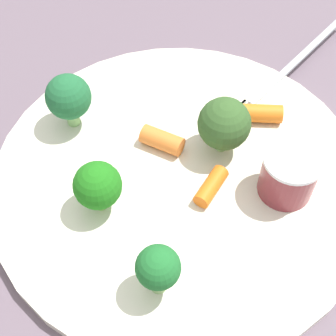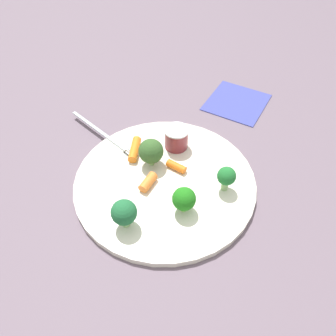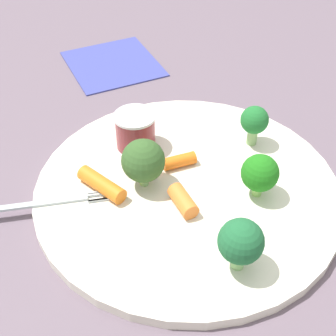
{
  "view_description": "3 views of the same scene",
  "coord_description": "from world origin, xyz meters",
  "px_view_note": "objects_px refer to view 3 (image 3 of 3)",
  "views": [
    {
      "loc": [
        0.14,
        -0.2,
        0.35
      ],
      "look_at": [
        -0.01,
        -0.01,
        0.02
      ],
      "focal_mm": 52.98,
      "sensor_mm": 36.0,
      "label": 1
    },
    {
      "loc": [
        -0.28,
        -0.24,
        0.44
      ],
      "look_at": [
        0.02,
        0.01,
        0.02
      ],
      "focal_mm": 34.38,
      "sensor_mm": 36.0,
      "label": 2
    },
    {
      "loc": [
        -0.34,
        0.11,
        0.36
      ],
      "look_at": [
        0.01,
        0.02,
        0.03
      ],
      "focal_mm": 50.9,
      "sensor_mm": 36.0,
      "label": 3
    }
  ],
  "objects_px": {
    "broccoli_floret_1": "(260,173)",
    "broccoli_floret_3": "(254,121)",
    "carrot_stick_2": "(183,201)",
    "napkin": "(113,63)",
    "sauce_cup": "(135,130)",
    "carrot_stick_0": "(102,184)",
    "broccoli_floret_2": "(143,161)",
    "carrot_stick_1": "(183,160)",
    "plate": "(187,189)",
    "fork": "(20,206)",
    "broccoli_floret_0": "(241,242)"
  },
  "relations": [
    {
      "from": "broccoli_floret_0",
      "to": "broccoli_floret_3",
      "type": "relative_size",
      "value": 1.1
    },
    {
      "from": "broccoli_floret_0",
      "to": "broccoli_floret_2",
      "type": "xyz_separation_m",
      "value": [
        0.12,
        0.06,
        -0.0
      ]
    },
    {
      "from": "carrot_stick_1",
      "to": "napkin",
      "type": "relative_size",
      "value": 0.27
    },
    {
      "from": "broccoli_floret_1",
      "to": "carrot_stick_0",
      "type": "height_order",
      "value": "broccoli_floret_1"
    },
    {
      "from": "broccoli_floret_2",
      "to": "carrot_stick_1",
      "type": "relative_size",
      "value": 1.49
    },
    {
      "from": "plate",
      "to": "carrot_stick_1",
      "type": "height_order",
      "value": "carrot_stick_1"
    },
    {
      "from": "plate",
      "to": "fork",
      "type": "xyz_separation_m",
      "value": [
        0.01,
        0.17,
        0.01
      ]
    },
    {
      "from": "fork",
      "to": "broccoli_floret_3",
      "type": "bearing_deg",
      "value": -81.99
    },
    {
      "from": "sauce_cup",
      "to": "broccoli_floret_0",
      "type": "xyz_separation_m",
      "value": [
        -0.19,
        -0.05,
        0.01
      ]
    },
    {
      "from": "broccoli_floret_3",
      "to": "sauce_cup",
      "type": "bearing_deg",
      "value": 76.84
    },
    {
      "from": "broccoli_floret_3",
      "to": "carrot_stick_2",
      "type": "xyz_separation_m",
      "value": [
        -0.08,
        0.11,
        -0.02
      ]
    },
    {
      "from": "broccoli_floret_1",
      "to": "fork",
      "type": "distance_m",
      "value": 0.24
    },
    {
      "from": "fork",
      "to": "napkin",
      "type": "relative_size",
      "value": 1.48
    },
    {
      "from": "broccoli_floret_0",
      "to": "broccoli_floret_3",
      "type": "distance_m",
      "value": 0.18
    },
    {
      "from": "carrot_stick_0",
      "to": "plate",
      "type": "bearing_deg",
      "value": -99.97
    },
    {
      "from": "carrot_stick_2",
      "to": "napkin",
      "type": "bearing_deg",
      "value": 2.79
    },
    {
      "from": "broccoli_floret_3",
      "to": "carrot_stick_2",
      "type": "bearing_deg",
      "value": 126.51
    },
    {
      "from": "broccoli_floret_2",
      "to": "carrot_stick_2",
      "type": "relative_size",
      "value": 1.47
    },
    {
      "from": "broccoli_floret_2",
      "to": "sauce_cup",
      "type": "bearing_deg",
      "value": -4.55
    },
    {
      "from": "sauce_cup",
      "to": "broccoli_floret_2",
      "type": "height_order",
      "value": "broccoli_floret_2"
    },
    {
      "from": "broccoli_floret_2",
      "to": "carrot_stick_2",
      "type": "distance_m",
      "value": 0.06
    },
    {
      "from": "sauce_cup",
      "to": "napkin",
      "type": "xyz_separation_m",
      "value": [
        0.21,
        -0.01,
        -0.03
      ]
    },
    {
      "from": "sauce_cup",
      "to": "napkin",
      "type": "distance_m",
      "value": 0.21
    },
    {
      "from": "broccoli_floret_2",
      "to": "carrot_stick_2",
      "type": "height_order",
      "value": "broccoli_floret_2"
    },
    {
      "from": "plate",
      "to": "carrot_stick_1",
      "type": "relative_size",
      "value": 8.71
    },
    {
      "from": "plate",
      "to": "carrot_stick_2",
      "type": "xyz_separation_m",
      "value": [
        -0.03,
        0.01,
        0.01
      ]
    },
    {
      "from": "sauce_cup",
      "to": "carrot_stick_2",
      "type": "xyz_separation_m",
      "value": [
        -0.11,
        -0.02,
        -0.01
      ]
    },
    {
      "from": "broccoli_floret_0",
      "to": "carrot_stick_1",
      "type": "relative_size",
      "value": 1.46
    },
    {
      "from": "sauce_cup",
      "to": "carrot_stick_0",
      "type": "relative_size",
      "value": 0.82
    },
    {
      "from": "broccoli_floret_0",
      "to": "napkin",
      "type": "distance_m",
      "value": 0.41
    },
    {
      "from": "broccoli_floret_1",
      "to": "carrot_stick_1",
      "type": "relative_size",
      "value": 1.31
    },
    {
      "from": "sauce_cup",
      "to": "carrot_stick_1",
      "type": "xyz_separation_m",
      "value": [
        -0.05,
        -0.04,
        -0.01
      ]
    },
    {
      "from": "broccoli_floret_1",
      "to": "broccoli_floret_3",
      "type": "height_order",
      "value": "same"
    },
    {
      "from": "carrot_stick_0",
      "to": "carrot_stick_1",
      "type": "relative_size",
      "value": 1.56
    },
    {
      "from": "fork",
      "to": "napkin",
      "type": "height_order",
      "value": "fork"
    },
    {
      "from": "plate",
      "to": "napkin",
      "type": "distance_m",
      "value": 0.29
    },
    {
      "from": "broccoli_floret_0",
      "to": "fork",
      "type": "bearing_deg",
      "value": 56.38
    },
    {
      "from": "carrot_stick_0",
      "to": "carrot_stick_1",
      "type": "bearing_deg",
      "value": -79.8
    },
    {
      "from": "plate",
      "to": "broccoli_floret_0",
      "type": "distance_m",
      "value": 0.12
    },
    {
      "from": "broccoli_floret_1",
      "to": "napkin",
      "type": "height_order",
      "value": "broccoli_floret_1"
    },
    {
      "from": "plate",
      "to": "carrot_stick_1",
      "type": "bearing_deg",
      "value": -8.21
    },
    {
      "from": "napkin",
      "to": "broccoli_floret_1",
      "type": "bearing_deg",
      "value": -163.74
    },
    {
      "from": "broccoli_floret_1",
      "to": "carrot_stick_1",
      "type": "height_order",
      "value": "broccoli_floret_1"
    },
    {
      "from": "sauce_cup",
      "to": "broccoli_floret_3",
      "type": "relative_size",
      "value": 0.96
    },
    {
      "from": "broccoli_floret_0",
      "to": "broccoli_floret_2",
      "type": "distance_m",
      "value": 0.14
    },
    {
      "from": "sauce_cup",
      "to": "broccoli_floret_1",
      "type": "bearing_deg",
      "value": -136.86
    },
    {
      "from": "sauce_cup",
      "to": "broccoli_floret_1",
      "type": "height_order",
      "value": "broccoli_floret_1"
    },
    {
      "from": "broccoli_floret_0",
      "to": "broccoli_floret_1",
      "type": "xyz_separation_m",
      "value": [
        0.08,
        -0.05,
        -0.0
      ]
    },
    {
      "from": "broccoli_floret_2",
      "to": "carrot_stick_1",
      "type": "xyz_separation_m",
      "value": [
        0.02,
        -0.05,
        -0.02
      ]
    },
    {
      "from": "broccoli_floret_1",
      "to": "fork",
      "type": "height_order",
      "value": "broccoli_floret_1"
    }
  ]
}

